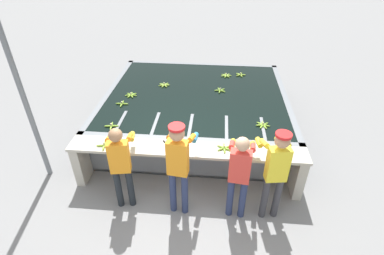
{
  "coord_description": "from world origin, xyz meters",
  "views": [
    {
      "loc": [
        0.46,
        -3.82,
        4.01
      ],
      "look_at": [
        0.0,
        1.26,
        0.61
      ],
      "focal_mm": 28.0,
      "sensor_mm": 36.0,
      "label": 1
    }
  ],
  "objects": [
    {
      "name": "banana_bunch_floating_6",
      "position": [
        0.69,
        3.32,
        0.89
      ],
      "size": [
        0.28,
        0.28,
        0.08
      ],
      "color": "#93BC3D",
      "rests_on": "wash_tank"
    },
    {
      "name": "worker_0",
      "position": [
        -1.0,
        -0.29,
        0.94
      ],
      "size": [
        0.48,
        0.74,
        1.58
      ],
      "color": "#1E2328",
      "rests_on": "ground"
    },
    {
      "name": "banana_bunch_floating_0",
      "position": [
        -1.54,
        1.63,
        0.89
      ],
      "size": [
        0.28,
        0.28,
        0.08
      ],
      "color": "#7FAD33",
      "rests_on": "wash_tank"
    },
    {
      "name": "worker_3",
      "position": [
        1.41,
        -0.32,
        1.01
      ],
      "size": [
        0.48,
        0.74,
        1.66
      ],
      "color": "#38383D",
      "rests_on": "ground"
    },
    {
      "name": "worker_1",
      "position": [
        -0.06,
        -0.35,
        1.05
      ],
      "size": [
        0.46,
        0.74,
        1.72
      ],
      "color": "navy",
      "rests_on": "ground"
    },
    {
      "name": "banana_bunch_floating_2",
      "position": [
        1.05,
        3.4,
        0.89
      ],
      "size": [
        0.26,
        0.28,
        0.08
      ],
      "color": "#8CB738",
      "rests_on": "wash_tank"
    },
    {
      "name": "worker_2",
      "position": [
        0.87,
        -0.35,
        0.94
      ],
      "size": [
        0.46,
        0.73,
        1.58
      ],
      "color": "navy",
      "rests_on": "ground"
    },
    {
      "name": "banana_bunch_floating_5",
      "position": [
        -1.49,
        0.77,
        0.89
      ],
      "size": [
        0.28,
        0.28,
        0.08
      ],
      "color": "#7FAD33",
      "rests_on": "wash_tank"
    },
    {
      "name": "banana_bunch_ledge_1",
      "position": [
        -1.43,
        0.15,
        0.89
      ],
      "size": [
        0.28,
        0.28,
        0.08
      ],
      "color": "#8CB738",
      "rests_on": "work_ledge"
    },
    {
      "name": "banana_bunch_ledge_0",
      "position": [
        0.65,
        0.27,
        0.89
      ],
      "size": [
        0.27,
        0.28,
        0.08
      ],
      "color": "#75A333",
      "rests_on": "work_ledge"
    },
    {
      "name": "banana_bunch_floating_4",
      "position": [
        1.38,
        1.06,
        0.89
      ],
      "size": [
        0.28,
        0.27,
        0.08
      ],
      "color": "#7FAD33",
      "rests_on": "wash_tank"
    },
    {
      "name": "banana_bunch_floating_7",
      "position": [
        -1.45,
        2.05,
        0.89
      ],
      "size": [
        0.28,
        0.28,
        0.08
      ],
      "color": "#7FAD33",
      "rests_on": "wash_tank"
    },
    {
      "name": "knife_0",
      "position": [
        -0.35,
        0.31,
        0.88
      ],
      "size": [
        0.26,
        0.28,
        0.02
      ],
      "color": "silver",
      "rests_on": "work_ledge"
    },
    {
      "name": "wash_tank",
      "position": [
        -0.0,
        2.28,
        0.43
      ],
      "size": [
        4.13,
        3.7,
        0.87
      ],
      "color": "gray",
      "rests_on": "ground"
    },
    {
      "name": "work_ledge",
      "position": [
        0.0,
        0.23,
        0.61
      ],
      "size": [
        4.13,
        0.45,
        0.87
      ],
      "color": "#B7B2A3",
      "rests_on": "ground"
    },
    {
      "name": "support_post_left",
      "position": [
        -2.72,
        0.31,
        1.6
      ],
      "size": [
        0.09,
        0.09,
        3.2
      ],
      "color": "slate",
      "rests_on": "ground"
    },
    {
      "name": "banana_bunch_floating_3",
      "position": [
        -0.8,
        2.63,
        0.89
      ],
      "size": [
        0.27,
        0.28,
        0.08
      ],
      "color": "#93BC3D",
      "rests_on": "wash_tank"
    },
    {
      "name": "banana_bunch_floating_1",
      "position": [
        0.55,
        2.46,
        0.89
      ],
      "size": [
        0.27,
        0.28,
        0.08
      ],
      "color": "#75A333",
      "rests_on": "wash_tank"
    },
    {
      "name": "ground_plane",
      "position": [
        0.0,
        0.0,
        0.0
      ],
      "size": [
        80.0,
        80.0,
        0.0
      ],
      "primitive_type": "plane",
      "color": "gray",
      "rests_on": "ground"
    }
  ]
}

